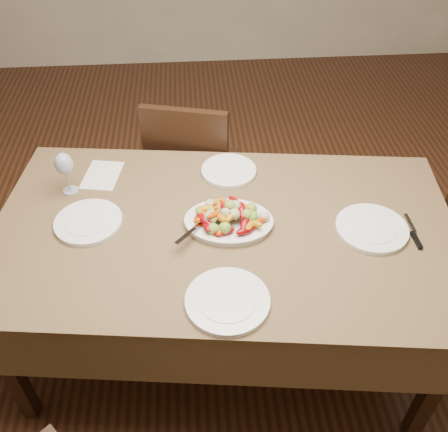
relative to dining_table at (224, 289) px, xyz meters
The scene contains 13 objects.
floor 0.44m from the dining_table, 45.56° to the left, with size 6.00×6.00×0.00m, color #391E11.
dining_table is the anchor object (origin of this frame).
chair_far 0.79m from the dining_table, 97.09° to the left, with size 0.42×0.42×0.95m, color black, non-canonical shape.
serving_platter 0.39m from the dining_table, 34.22° to the left, with size 0.34×0.25×0.02m, color white.
roasted_vegetables 0.45m from the dining_table, 34.22° to the left, with size 0.28×0.19×0.09m, color #6F0407, non-canonical shape.
serving_spoon 0.43m from the dining_table, 162.23° to the right, with size 0.28×0.06×0.03m, color #9EA0A8, non-canonical shape.
plate_left 0.66m from the dining_table, behind, with size 0.27×0.27×0.02m, color white.
plate_right 0.70m from the dining_table, ahead, with size 0.28×0.28×0.02m, color white.
plate_far 0.53m from the dining_table, 82.22° to the left, with size 0.25×0.25×0.02m, color white.
plate_near 0.54m from the dining_table, 92.58° to the right, with size 0.29×0.29×0.02m, color white.
wine_glass 0.85m from the dining_table, 156.39° to the left, with size 0.08×0.08×0.20m, color #8C99A5, non-canonical shape.
menu_card 0.75m from the dining_table, 143.55° to the left, with size 0.15×0.21×0.00m, color silver.
table_knife 0.83m from the dining_table, ahead, with size 0.02×0.20×0.01m, color #9EA0A8, non-canonical shape.
Camera 1 is at (-0.27, -1.59, 2.11)m, focal length 40.00 mm.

